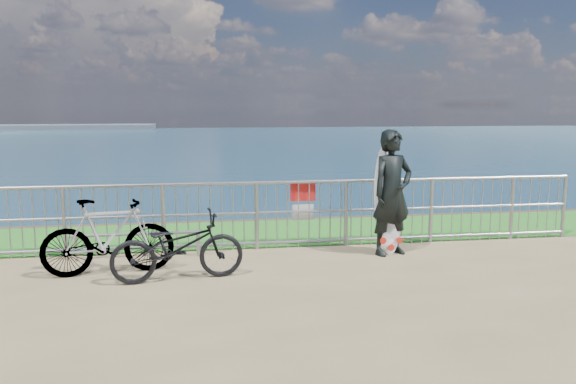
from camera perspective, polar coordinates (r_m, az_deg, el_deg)
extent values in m
plane|color=#227520|center=(10.42, -1.03, -4.12)|extent=(120.00, 120.00, 0.00)
cube|color=brown|center=(12.34, -1.79, -14.29)|extent=(120.00, 0.30, 5.00)
plane|color=navy|center=(97.65, -8.10, 4.45)|extent=(260.00, 260.00, 0.00)
cube|color=#565E68|center=(182.09, -24.53, 5.99)|extent=(70.00, 12.00, 1.50)
cylinder|color=gray|center=(9.15, -0.10, 1.01)|extent=(10.00, 0.06, 0.06)
cylinder|color=gray|center=(9.23, -0.10, -2.04)|extent=(10.00, 0.05, 0.05)
cylinder|color=gray|center=(9.34, -0.10, -5.08)|extent=(10.00, 0.05, 0.05)
cylinder|color=gray|center=(9.38, -21.77, -2.85)|extent=(0.06, 0.06, 1.10)
cylinder|color=gray|center=(9.16, -12.58, -2.69)|extent=(0.06, 0.06, 1.10)
cylinder|color=gray|center=(9.18, -3.19, -2.46)|extent=(0.06, 0.06, 1.10)
cylinder|color=gray|center=(9.45, 5.91, -2.18)|extent=(0.06, 0.06, 1.10)
cylinder|color=gray|center=(9.93, 14.31, -1.86)|extent=(0.06, 0.06, 1.10)
cylinder|color=gray|center=(10.61, 21.78, -1.55)|extent=(0.06, 0.06, 1.10)
cylinder|color=gray|center=(11.15, 26.21, -1.35)|extent=(0.06, 0.06, 1.10)
cube|color=red|center=(9.28, 1.52, -0.01)|extent=(0.42, 0.02, 0.30)
cube|color=white|center=(9.28, 1.53, -0.01)|extent=(0.38, 0.01, 0.08)
cube|color=white|center=(9.34, 1.51, -2.07)|extent=(0.36, 0.02, 0.26)
imported|color=black|center=(8.93, 10.53, -0.08)|extent=(0.83, 0.68, 1.97)
ellipsoid|color=white|center=(9.03, 10.13, -0.69)|extent=(0.46, 0.41, 1.75)
cone|color=red|center=(9.00, 9.46, -4.78)|extent=(0.10, 0.19, 0.10)
cone|color=red|center=(9.09, 11.07, -4.69)|extent=(0.10, 0.19, 0.10)
cone|color=red|center=(9.07, 10.25, -5.44)|extent=(0.10, 0.19, 0.10)
imported|color=black|center=(7.71, -11.14, -5.47)|extent=(1.84, 0.87, 0.93)
imported|color=black|center=(8.19, -17.81, -4.35)|extent=(1.85, 0.76, 1.08)
cylinder|color=gray|center=(8.92, -15.03, -4.14)|extent=(2.01, 0.05, 0.05)
cylinder|color=gray|center=(9.11, -20.69, -5.41)|extent=(0.04, 0.04, 0.39)
cylinder|color=gray|center=(8.91, -9.16, -5.25)|extent=(0.04, 0.04, 0.39)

